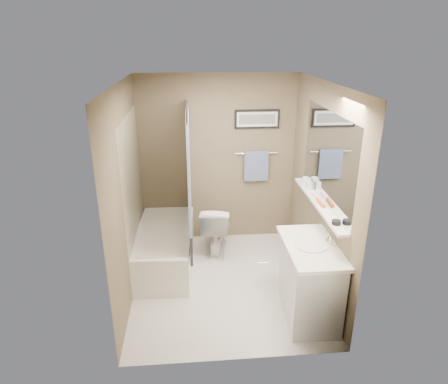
{
  "coord_description": "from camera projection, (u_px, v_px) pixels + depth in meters",
  "views": [
    {
      "loc": [
        -0.38,
        -4.15,
        2.86
      ],
      "look_at": [
        0.0,
        0.15,
        1.15
      ],
      "focal_mm": 32.0,
      "sensor_mm": 36.0,
      "label": 1
    }
  ],
  "objects": [
    {
      "name": "ground",
      "position": [
        225.0,
        283.0,
        4.93
      ],
      "size": [
        2.5,
        2.5,
        0.0
      ],
      "primitive_type": "plane",
      "color": "silver",
      "rests_on": "ground"
    },
    {
      "name": "candle_bowl_near",
      "position": [
        336.0,
        222.0,
        3.93
      ],
      "size": [
        0.09,
        0.09,
        0.04
      ],
      "primitive_type": "cylinder",
      "color": "black",
      "rests_on": "shelf"
    },
    {
      "name": "door",
      "position": [
        301.0,
        265.0,
        3.45
      ],
      "size": [
        0.8,
        0.02,
        2.0
      ],
      "primitive_type": "cube",
      "color": "silver",
      "rests_on": "wall_front"
    },
    {
      "name": "wall_back",
      "position": [
        217.0,
        161.0,
        5.63
      ],
      "size": [
        2.2,
        0.04,
        2.4
      ],
      "primitive_type": "cube",
      "color": "brown",
      "rests_on": "ground"
    },
    {
      "name": "faucet_knob",
      "position": [
        327.0,
        237.0,
        4.19
      ],
      "size": [
        0.05,
        0.05,
        0.05
      ],
      "primitive_type": "sphere",
      "color": "silver",
      "rests_on": "countertop"
    },
    {
      "name": "shelf",
      "position": [
        318.0,
        203.0,
        4.47
      ],
      "size": [
        0.12,
        1.6,
        0.03
      ],
      "primitive_type": "cube",
      "color": "silver",
      "rests_on": "wall_right"
    },
    {
      "name": "wall_front",
      "position": [
        238.0,
        247.0,
        3.35
      ],
      "size": [
        2.2,
        0.04,
        2.4
      ],
      "primitive_type": "cube",
      "color": "brown",
      "rests_on": "ground"
    },
    {
      "name": "tub_rim",
      "position": [
        164.0,
        231.0,
        5.15
      ],
      "size": [
        0.56,
        1.36,
        0.02
      ],
      "primitive_type": "cube",
      "color": "silver",
      "rests_on": "bathtub"
    },
    {
      "name": "mirror",
      "position": [
        327.0,
        158.0,
        4.28
      ],
      "size": [
        0.02,
        1.6,
        1.0
      ],
      "primitive_type": "cube",
      "color": "silver",
      "rests_on": "wall_right"
    },
    {
      "name": "art_frame",
      "position": [
        257.0,
        119.0,
        5.46
      ],
      "size": [
        0.62,
        0.02,
        0.26
      ],
      "primitive_type": "cube",
      "color": "black",
      "rests_on": "wall_back"
    },
    {
      "name": "wall_right",
      "position": [
        319.0,
        190.0,
        4.57
      ],
      "size": [
        0.04,
        2.5,
        2.4
      ],
      "primitive_type": "cube",
      "color": "brown",
      "rests_on": "ground"
    },
    {
      "name": "door_handle",
      "position": [
        262.0,
        263.0,
        3.47
      ],
      "size": [
        0.1,
        0.02,
        0.02
      ],
      "primitive_type": "cylinder",
      "rotation": [
        0.0,
        1.57,
        0.0
      ],
      "color": "silver",
      "rests_on": "door"
    },
    {
      "name": "art_mat",
      "position": [
        257.0,
        119.0,
        5.45
      ],
      "size": [
        0.56,
        0.0,
        0.2
      ],
      "primitive_type": "cube",
      "color": "white",
      "rests_on": "art_frame"
    },
    {
      "name": "pink_comb",
      "position": [
        314.0,
        195.0,
        4.63
      ],
      "size": [
        0.04,
        0.16,
        0.01
      ],
      "primitive_type": "cube",
      "rotation": [
        0.0,
        0.0,
        0.06
      ],
      "color": "pink",
      "rests_on": "shelf"
    },
    {
      "name": "curtain_lower",
      "position": [
        191.0,
        224.0,
        5.14
      ],
      "size": [
        0.03,
        1.45,
        0.36
      ],
      "primitive_type": "cube",
      "color": "#233341",
      "rests_on": "curtain_rod"
    },
    {
      "name": "soap_bottle",
      "position": [
        309.0,
        184.0,
        4.8
      ],
      "size": [
        0.07,
        0.07,
        0.14
      ],
      "primitive_type": "imported",
      "rotation": [
        0.0,
        0.0,
        -0.12
      ],
      "color": "#999999",
      "rests_on": "shelf"
    },
    {
      "name": "curtain_upper",
      "position": [
        189.0,
        163.0,
        4.84
      ],
      "size": [
        0.03,
        1.45,
        1.28
      ],
      "primitive_type": "cube",
      "color": "white",
      "rests_on": "curtain_rod"
    },
    {
      "name": "bathtub",
      "position": [
        165.0,
        248.0,
        5.24
      ],
      "size": [
        0.77,
        1.53,
        0.5
      ],
      "primitive_type": "cube",
      "rotation": [
        0.0,
        0.0,
        -0.05
      ],
      "color": "white",
      "rests_on": "ground"
    },
    {
      "name": "ceiling",
      "position": [
        225.0,
        85.0,
        4.05
      ],
      "size": [
        2.2,
        2.5,
        0.04
      ],
      "primitive_type": "cube",
      "color": "white",
      "rests_on": "wall_back"
    },
    {
      "name": "faucet_spout",
      "position": [
        330.0,
        240.0,
        4.09
      ],
      "size": [
        0.02,
        0.02,
        0.1
      ],
      "primitive_type": "cylinder",
      "color": "white",
      "rests_on": "countertop"
    },
    {
      "name": "curtain_rod",
      "position": [
        187.0,
        110.0,
        4.6
      ],
      "size": [
        0.02,
        1.55,
        0.02
      ],
      "primitive_type": "cylinder",
      "rotation": [
        1.57,
        0.0,
        0.0
      ],
      "color": "silver",
      "rests_on": "wall_left"
    },
    {
      "name": "hair_brush_front",
      "position": [
        321.0,
        203.0,
        4.38
      ],
      "size": [
        0.05,
        0.22,
        0.04
      ],
      "primitive_type": "cylinder",
      "rotation": [
        1.57,
        0.0,
        0.05
      ],
      "color": "#D4511E",
      "rests_on": "shelf"
    },
    {
      "name": "wall_left",
      "position": [
        128.0,
        196.0,
        4.4
      ],
      "size": [
        0.04,
        2.5,
        2.4
      ],
      "primitive_type": "cube",
      "color": "brown",
      "rests_on": "ground"
    },
    {
      "name": "towel",
      "position": [
        256.0,
        166.0,
        5.67
      ],
      "size": [
        0.34,
        0.05,
        0.44
      ],
      "primitive_type": "cube",
      "color": "#849AC0",
      "rests_on": "towel_bar"
    },
    {
      "name": "towel_bar",
      "position": [
        256.0,
        153.0,
        5.62
      ],
      "size": [
        0.6,
        0.02,
        0.02
      ],
      "primitive_type": "cylinder",
      "rotation": [
        0.0,
        1.57,
        0.0
      ],
      "color": "silver",
      "rests_on": "wall_back"
    },
    {
      "name": "countertop",
      "position": [
        312.0,
        247.0,
        4.1
      ],
      "size": [
        0.54,
        0.96,
        0.04
      ],
      "primitive_type": "cube",
      "color": "white",
      "rests_on": "vanity"
    },
    {
      "name": "glass_jar",
      "position": [
        305.0,
        181.0,
        4.94
      ],
      "size": [
        0.08,
        0.08,
        0.1
      ],
      "primitive_type": "cylinder",
      "color": "silver",
      "rests_on": "shelf"
    },
    {
      "name": "vanity",
      "position": [
        310.0,
        282.0,
        4.26
      ],
      "size": [
        0.55,
        0.93,
        0.8
      ],
      "primitive_type": "cube",
      "rotation": [
        0.0,
        0.0,
        -0.06
      ],
      "color": "silver",
      "rests_on": "ground"
    },
    {
      "name": "art_image",
      "position": [
        257.0,
        119.0,
        5.44
      ],
      "size": [
        0.5,
        0.0,
        0.13
      ],
      "primitive_type": "cube",
      "color": "#595959",
      "rests_on": "art_mat"
    },
    {
      "name": "toilet",
      "position": [
        216.0,
        228.0,
        5.56
      ],
      "size": [
        0.49,
        0.74,
        0.7
      ],
      "primitive_type": "imported",
      "rotation": [
        0.0,
        0.0,
        2.98
      ],
      "color": "white",
      "rests_on": "ground"
    },
    {
      "name": "tile_surround",
      "position": [
        134.0,
        196.0,
        4.93
      ],
      "size": [
        0.02,
        1.55,
        2.0
      ],
      "primitive_type": "cube",
      "color": "tan",
      "rests_on": "wall_left"
    },
    {
      "name": "sink_basin",
      "position": [
        311.0,
        245.0,
        4.09
      ],
      "size": [
        0.34,
        0.34,
        0.01
      ],
      "primitive_type": "cylinder",
      "color": "silver",
      "rests_on": "countertop"
    }
  ]
}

